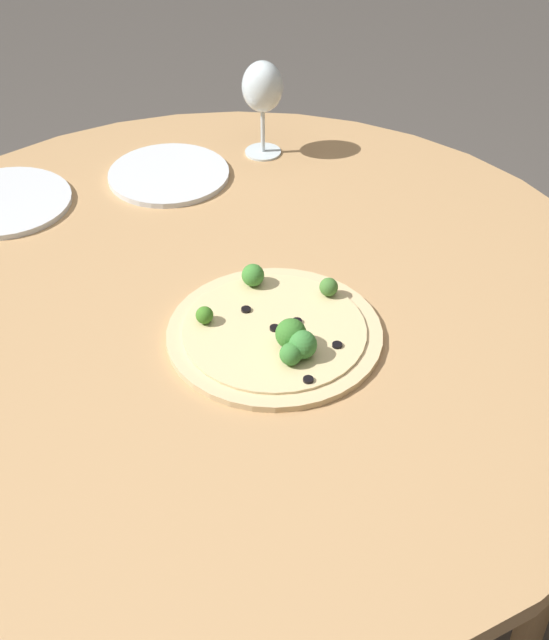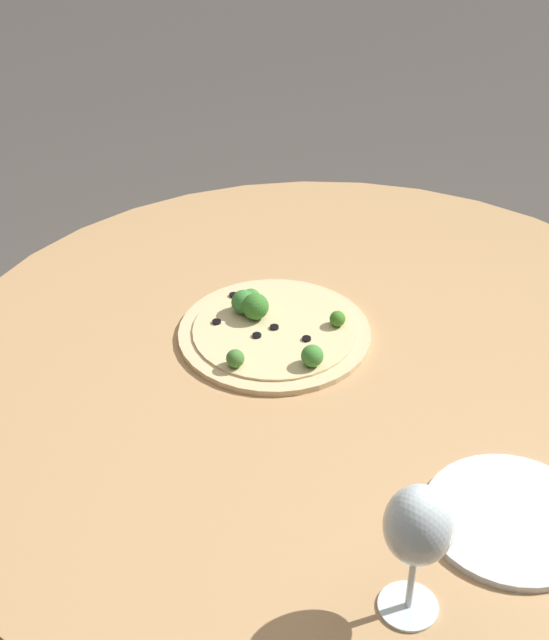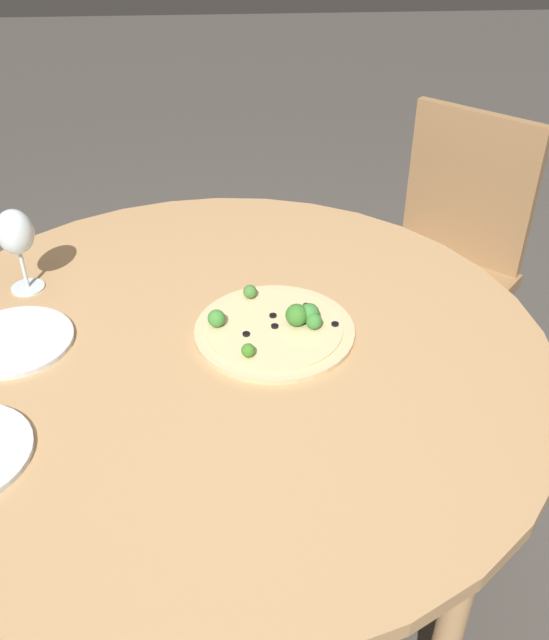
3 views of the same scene
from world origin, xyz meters
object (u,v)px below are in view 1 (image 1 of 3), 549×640
Objects in this scene: pizza at (276,331)px; wine_glass at (262,89)px; plate_near at (169,174)px; plate_far at (5,202)px.

wine_glass is at bearing 159.70° from pizza.
plate_near is 0.29m from plate_far.
plate_far is (-0.02, -0.29, 0.00)m from plate_near.
pizza is 1.40× the size of plate_near.
wine_glass is 0.82× the size of plate_near.
plate_near is (-0.48, -0.00, -0.01)m from pizza.
pizza is at bearing -20.30° from wine_glass.
plate_near is (0.02, -0.19, -0.12)m from wine_glass.
wine_glass is (-0.50, 0.19, 0.12)m from pizza.
pizza is at bearing 29.85° from plate_far.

